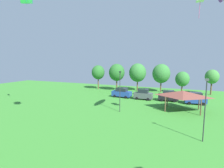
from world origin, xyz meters
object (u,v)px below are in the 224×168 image
at_px(parked_car_second_from_left, 143,94).
at_px(park_pavilion, 183,94).
at_px(treeline_tree_3, 161,74).
at_px(treeline_tree_4, 182,79).
at_px(parked_car_rightmost_in_row, 195,98).
at_px(treeline_tree_1, 117,72).
at_px(treeline_tree_2, 138,73).
at_px(parked_car_leftmost, 122,93).
at_px(treeline_tree_5, 212,77).
at_px(light_post_0, 120,89).
at_px(light_post_1, 205,107).
at_px(treeline_tree_0, 98,72).
at_px(parked_car_third_from_left, 168,96).

xyz_separation_m(parked_car_second_from_left, park_pavilion, (8.44, -6.15, 1.87)).
xyz_separation_m(treeline_tree_3, treeline_tree_4, (5.61, -0.20, -1.30)).
bearing_deg(parked_car_rightmost_in_row, parked_car_second_from_left, 171.97).
xyz_separation_m(treeline_tree_1, treeline_tree_2, (5.80, 2.07, -0.05)).
bearing_deg(treeline_tree_4, park_pavilion, -88.81).
bearing_deg(parked_car_second_from_left, parked_car_leftmost, 177.41).
height_order(treeline_tree_1, treeline_tree_2, treeline_tree_2).
height_order(treeline_tree_1, treeline_tree_5, treeline_tree_1).
xyz_separation_m(park_pavilion, treeline_tree_2, (-12.74, 17.50, 2.27)).
xyz_separation_m(parked_car_rightmost_in_row, treeline_tree_4, (-2.77, 11.53, 2.77)).
xyz_separation_m(light_post_0, light_post_1, (12.40, -7.19, -0.05)).
distance_m(parked_car_second_from_left, treeline_tree_0, 19.25).
bearing_deg(park_pavilion, light_post_1, -79.49).
distance_m(park_pavilion, treeline_tree_5, 19.68).
bearing_deg(treeline_tree_5, treeline_tree_3, -176.87).
relative_size(parked_car_third_from_left, treeline_tree_0, 0.59).
xyz_separation_m(parked_car_leftmost, treeline_tree_0, (-10.91, 8.90, 4.10)).
xyz_separation_m(parked_car_rightmost_in_row, treeline_tree_2, (-15.15, 11.50, 4.15)).
relative_size(treeline_tree_0, treeline_tree_3, 0.94).
bearing_deg(parked_car_leftmost, treeline_tree_2, 88.69).
bearing_deg(parked_car_third_from_left, treeline_tree_0, 152.25).
distance_m(parked_car_third_from_left, treeline_tree_0, 23.80).
relative_size(treeline_tree_2, treeline_tree_4, 1.35).
distance_m(light_post_0, treeline_tree_3, 23.18).
bearing_deg(treeline_tree_1, treeline_tree_4, 6.56).
height_order(treeline_tree_2, treeline_tree_3, treeline_tree_2).
relative_size(parked_car_leftmost, park_pavilion, 0.67).
distance_m(treeline_tree_2, treeline_tree_5, 19.49).
relative_size(park_pavilion, treeline_tree_3, 0.90).
distance_m(parked_car_second_from_left, treeline_tree_4, 14.22).
height_order(parked_car_second_from_left, treeline_tree_1, treeline_tree_1).
bearing_deg(light_post_0, parked_car_leftmost, 107.80).
distance_m(treeline_tree_0, treeline_tree_3, 18.94).
xyz_separation_m(park_pavilion, light_post_0, (-10.13, -5.04, 0.89)).
bearing_deg(treeline_tree_0, treeline_tree_5, 5.32).
relative_size(treeline_tree_2, treeline_tree_3, 1.01).
distance_m(parked_car_leftmost, treeline_tree_1, 10.86).
distance_m(parked_car_leftmost, treeline_tree_0, 14.66).
height_order(light_post_1, treeline_tree_3, treeline_tree_3).
distance_m(light_post_1, treeline_tree_2, 33.33).
relative_size(parked_car_third_from_left, light_post_1, 0.63).
bearing_deg(treeline_tree_2, treeline_tree_4, 0.12).
bearing_deg(park_pavilion, treeline_tree_3, 108.62).
bearing_deg(treeline_tree_5, light_post_1, -98.26).
xyz_separation_m(treeline_tree_0, treeline_tree_3, (18.80, 2.24, 0.02)).
xyz_separation_m(treeline_tree_2, treeline_tree_5, (19.46, 0.92, -0.60)).
height_order(parked_car_second_from_left, parked_car_rightmost_in_row, parked_car_second_from_left).
bearing_deg(treeline_tree_4, treeline_tree_5, 7.22).
height_order(parked_car_leftmost, treeline_tree_0, treeline_tree_0).
height_order(parked_car_leftmost, parked_car_third_from_left, parked_car_third_from_left).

